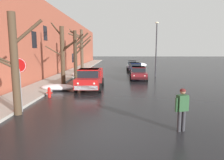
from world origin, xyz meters
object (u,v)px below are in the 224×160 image
(pedestrian_with_coffee, at_px, (182,106))
(fire_hydrant, at_px, (49,92))
(bare_tree_second_along_sidewalk, at_px, (63,54))
(bare_tree_far_down_block, at_px, (81,50))
(sedan_grey_parked_far_down_block, at_px, (132,65))
(street_lamp_post, at_px, (156,47))
(sedan_maroon_parked_kerbside_close, at_px, (138,73))
(sedan_darkblue_parked_kerbside_mid, at_px, (135,68))
(stop_sign_at_corner, at_px, (19,70))
(bare_tree_mid_block, at_px, (77,52))
(pickup_truck_red_approaching_near_lane, at_px, (90,79))
(bare_tree_at_the_corner, at_px, (14,63))

(pedestrian_with_coffee, bearing_deg, fire_hydrant, 142.19)
(bare_tree_second_along_sidewalk, bearing_deg, bare_tree_far_down_block, 90.86)
(sedan_grey_parked_far_down_block, height_order, street_lamp_post, street_lamp_post)
(fire_hydrant, bearing_deg, bare_tree_second_along_sidewalk, 93.18)
(sedan_maroon_parked_kerbside_close, bearing_deg, sedan_grey_parked_far_down_block, 89.34)
(sedan_darkblue_parked_kerbside_mid, distance_m, fire_hydrant, 17.34)
(stop_sign_at_corner, distance_m, street_lamp_post, 17.61)
(bare_tree_far_down_block, xyz_separation_m, sedan_grey_parked_far_down_block, (7.60, 6.77, -2.56))
(bare_tree_far_down_block, bearing_deg, pedestrian_with_coffee, -69.03)
(stop_sign_at_corner, bearing_deg, fire_hydrant, 84.49)
(fire_hydrant, bearing_deg, street_lamp_post, 50.26)
(pedestrian_with_coffee, distance_m, street_lamp_post, 17.31)
(sedan_darkblue_parked_kerbside_mid, bearing_deg, sedan_maroon_parked_kerbside_close, -91.41)
(bare_tree_second_along_sidewalk, relative_size, bare_tree_mid_block, 1.07)
(bare_tree_far_down_block, relative_size, sedan_darkblue_parked_kerbside_mid, 1.36)
(pedestrian_with_coffee, xyz_separation_m, street_lamp_post, (2.01, 17.00, 2.63))
(pickup_truck_red_approaching_near_lane, bearing_deg, stop_sign_at_corner, -112.86)
(bare_tree_second_along_sidewalk, height_order, pedestrian_with_coffee, bare_tree_second_along_sidewalk)
(bare_tree_far_down_block, bearing_deg, bare_tree_mid_block, -86.50)
(bare_tree_mid_block, distance_m, street_lamp_post, 9.60)
(pedestrian_with_coffee, bearing_deg, street_lamp_post, 83.25)
(bare_tree_second_along_sidewalk, relative_size, sedan_darkblue_parked_kerbside_mid, 1.30)
(fire_hydrant, relative_size, stop_sign_at_corner, 0.25)
(sedan_grey_parked_far_down_block, bearing_deg, sedan_darkblue_parked_kerbside_mid, -89.74)
(pedestrian_with_coffee, xyz_separation_m, fire_hydrant, (-7.37, 5.72, -0.68))
(fire_hydrant, height_order, street_lamp_post, street_lamp_post)
(pickup_truck_red_approaching_near_lane, xyz_separation_m, sedan_darkblue_parked_kerbside_mid, (4.79, 12.60, -0.13))
(bare_tree_far_down_block, relative_size, fire_hydrant, 8.72)
(bare_tree_mid_block, bearing_deg, bare_tree_far_down_block, 93.50)
(bare_tree_second_along_sidewalk, distance_m, stop_sign_at_corner, 8.16)
(bare_tree_second_along_sidewalk, distance_m, bare_tree_far_down_block, 9.81)
(sedan_grey_parked_far_down_block, relative_size, fire_hydrant, 6.36)
(pickup_truck_red_approaching_near_lane, bearing_deg, pedestrian_with_coffee, -60.92)
(sedan_maroon_parked_kerbside_close, relative_size, pedestrian_with_coffee, 2.44)
(sedan_maroon_parked_kerbside_close, xyz_separation_m, stop_sign_at_corner, (-7.37, -12.26, 1.47))
(bare_tree_far_down_block, xyz_separation_m, fire_hydrant, (0.41, -14.58, -2.95))
(bare_tree_mid_block, bearing_deg, pedestrian_with_coffee, -64.82)
(bare_tree_mid_block, bearing_deg, sedan_darkblue_parked_kerbside_mid, 36.75)
(bare_tree_far_down_block, relative_size, pedestrian_with_coffee, 3.51)
(bare_tree_far_down_block, height_order, street_lamp_post, street_lamp_post)
(sedan_maroon_parked_kerbside_close, xyz_separation_m, sedan_grey_parked_far_down_block, (0.14, 12.45, 0.00))
(bare_tree_second_along_sidewalk, bearing_deg, stop_sign_at_corner, -90.41)
(bare_tree_at_the_corner, distance_m, sedan_maroon_parked_kerbside_close, 14.84)
(bare_tree_mid_block, xyz_separation_m, street_lamp_post, (9.53, 1.01, 0.61))
(pickup_truck_red_approaching_near_lane, relative_size, stop_sign_at_corner, 1.82)
(pickup_truck_red_approaching_near_lane, height_order, pedestrian_with_coffee, same)
(fire_hydrant, distance_m, stop_sign_at_corner, 3.85)
(bare_tree_mid_block, height_order, fire_hydrant, bare_tree_mid_block)
(bare_tree_at_the_corner, height_order, bare_tree_far_down_block, bare_tree_far_down_block)
(pedestrian_with_coffee, distance_m, fire_hydrant, 9.35)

